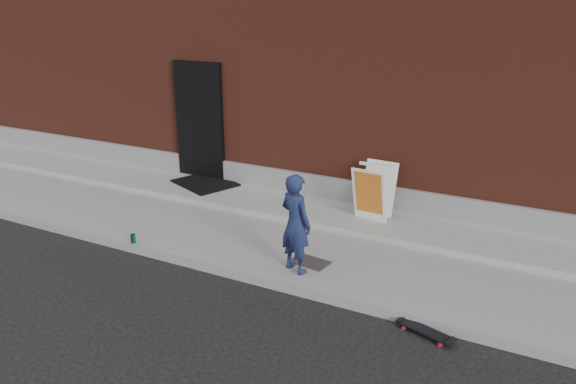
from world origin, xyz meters
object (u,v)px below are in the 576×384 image
Objects in this scene: child at (296,223)px; soda_can at (133,239)px; skateboard at (425,331)px; pizza_sign at (374,191)px.

soda_can is at bearing 26.99° from child.
skateboard is 3.06m from pizza_sign.
pizza_sign reaches higher than soda_can.
soda_can is (-2.98, -2.39, -0.49)m from pizza_sign.
pizza_sign is at bearing 121.09° from skateboard.
child is at bearing 165.20° from skateboard.
soda_can reaches higher than skateboard.
soda_can is (-4.52, 0.17, 0.16)m from skateboard.
child is 1.50× the size of pizza_sign.
pizza_sign is at bearing -81.31° from child.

